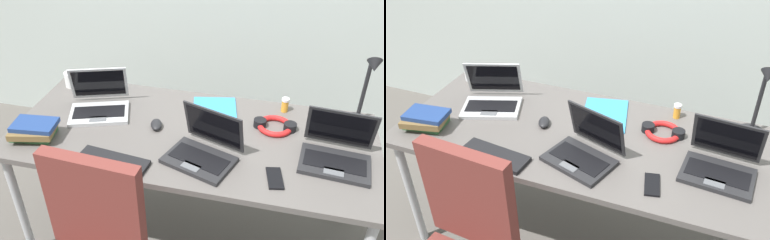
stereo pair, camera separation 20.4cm
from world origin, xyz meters
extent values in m
plane|color=#56514C|center=(0.00, 0.00, 0.00)|extent=(12.00, 12.00, 0.00)
cube|color=#595451|center=(0.00, 0.00, 0.72)|extent=(1.80, 0.80, 0.03)
cylinder|color=#B2B5BA|center=(-0.84, -0.34, 0.35)|extent=(0.04, 0.04, 0.71)
cylinder|color=#B2B5BA|center=(-0.84, 0.34, 0.35)|extent=(0.04, 0.04, 0.71)
cylinder|color=#B2B5BA|center=(0.84, 0.34, 0.35)|extent=(0.04, 0.04, 0.71)
cylinder|color=black|center=(0.80, 0.31, 0.75)|extent=(0.12, 0.12, 0.02)
cylinder|color=black|center=(0.80, 0.31, 0.93)|extent=(0.02, 0.02, 0.34)
cylinder|color=black|center=(0.80, 0.27, 1.10)|extent=(0.01, 0.08, 0.01)
cone|color=black|center=(0.80, 0.23, 1.10)|extent=(0.07, 0.09, 0.09)
cube|color=#232326|center=(0.68, -0.09, 0.75)|extent=(0.32, 0.24, 0.02)
cube|color=black|center=(0.68, -0.09, 0.76)|extent=(0.28, 0.14, 0.00)
cube|color=#595B60|center=(0.67, -0.16, 0.76)|extent=(0.09, 0.05, 0.00)
cube|color=#232326|center=(0.69, 0.04, 0.86)|extent=(0.31, 0.09, 0.21)
cube|color=black|center=(0.69, 0.03, 0.86)|extent=(0.28, 0.07, 0.17)
cube|color=#232326|center=(0.08, -0.21, 0.75)|extent=(0.35, 0.29, 0.02)
cube|color=black|center=(0.08, -0.21, 0.76)|extent=(0.29, 0.19, 0.00)
cube|color=#595B60|center=(0.06, -0.27, 0.76)|extent=(0.09, 0.07, 0.00)
cube|color=#232326|center=(0.12, -0.09, 0.86)|extent=(0.30, 0.15, 0.20)
cube|color=black|center=(0.12, -0.09, 0.86)|extent=(0.27, 0.13, 0.17)
cube|color=#B7BABC|center=(-0.51, 0.04, 0.75)|extent=(0.36, 0.30, 0.02)
cube|color=black|center=(-0.51, 0.04, 0.76)|extent=(0.29, 0.20, 0.00)
cube|color=#595B60|center=(-0.49, -0.02, 0.76)|extent=(0.10, 0.07, 0.00)
cube|color=#B7BABC|center=(-0.56, 0.17, 0.86)|extent=(0.31, 0.16, 0.20)
cube|color=black|center=(-0.56, 0.16, 0.86)|extent=(0.27, 0.14, 0.17)
cube|color=black|center=(-0.29, -0.31, 0.75)|extent=(0.34, 0.16, 0.02)
ellipsoid|color=black|center=(-0.19, 0.01, 0.76)|extent=(0.08, 0.11, 0.03)
cube|color=black|center=(0.43, -0.24, 0.74)|extent=(0.09, 0.15, 0.01)
torus|color=red|center=(0.39, 0.14, 0.75)|extent=(0.18, 0.18, 0.03)
cylinder|color=black|center=(0.32, 0.14, 0.76)|extent=(0.06, 0.06, 0.04)
cylinder|color=black|center=(0.47, 0.14, 0.76)|extent=(0.06, 0.06, 0.04)
cylinder|color=gold|center=(0.43, 0.32, 0.77)|extent=(0.04, 0.04, 0.06)
cylinder|color=white|center=(0.43, 0.32, 0.81)|extent=(0.04, 0.04, 0.01)
cube|color=#336638|center=(-0.75, -0.21, 0.76)|extent=(0.21, 0.16, 0.03)
cube|color=brown|center=(-0.74, -0.22, 0.79)|extent=(0.23, 0.19, 0.03)
cube|color=navy|center=(-0.73, -0.21, 0.81)|extent=(0.22, 0.15, 0.02)
cube|color=#338CC6|center=(0.07, 0.21, 0.74)|extent=(0.29, 0.35, 0.01)
cylinder|color=white|center=(-0.80, 0.30, 0.78)|extent=(0.08, 0.08, 0.09)
torus|color=white|center=(-0.75, 0.30, 0.79)|extent=(0.05, 0.01, 0.05)
cube|color=brown|center=(-0.26, -0.57, 0.73)|extent=(0.42, 0.09, 0.48)
camera|label=1|loc=(0.41, -1.65, 1.96)|focal=39.42mm
camera|label=2|loc=(0.60, -1.59, 1.96)|focal=39.42mm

